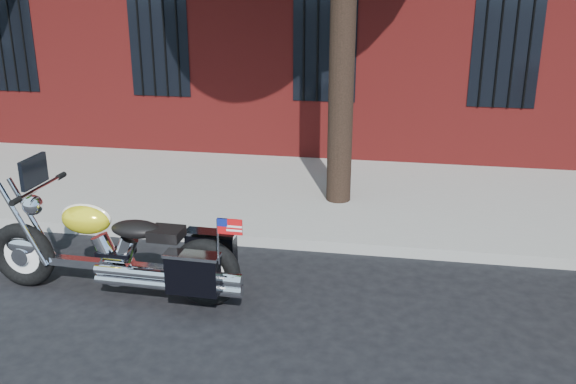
# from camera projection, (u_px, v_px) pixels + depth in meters

# --- Properties ---
(ground) EXTENTS (120.00, 120.00, 0.00)m
(ground) POSITION_uv_depth(u_px,v_px,m) (266.00, 298.00, 7.02)
(ground) COLOR black
(ground) RESTS_ON ground
(curb) EXTENTS (40.00, 0.16, 0.15)m
(curb) POSITION_uv_depth(u_px,v_px,m) (288.00, 242.00, 8.28)
(curb) COLOR gray
(curb) RESTS_ON ground
(sidewalk) EXTENTS (40.00, 3.60, 0.15)m
(sidewalk) POSITION_uv_depth(u_px,v_px,m) (309.00, 194.00, 10.03)
(sidewalk) COLOR gray
(sidewalk) RESTS_ON ground
(motorcycle) EXTENTS (3.02, 0.89, 1.53)m
(motorcycle) POSITION_uv_depth(u_px,v_px,m) (124.00, 254.00, 6.88)
(motorcycle) COLOR black
(motorcycle) RESTS_ON ground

